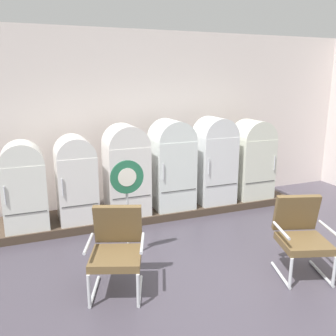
% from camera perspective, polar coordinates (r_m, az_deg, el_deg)
% --- Properties ---
extents(ground, '(12.00, 10.00, 0.05)m').
position_cam_1_polar(ground, '(4.36, 10.98, -20.96)').
color(ground, '#433D48').
extents(back_wall, '(11.76, 0.12, 3.29)m').
position_cam_1_polar(back_wall, '(6.97, -4.68, 7.46)').
color(back_wall, silver).
rests_on(back_wall, ground).
extents(display_plinth, '(5.56, 0.95, 0.14)m').
position_cam_1_polar(display_plinth, '(6.76, -2.83, -6.66)').
color(display_plinth, '#46372A').
rests_on(display_plinth, ground).
extents(refrigerator_0, '(0.65, 0.61, 1.37)m').
position_cam_1_polar(refrigerator_0, '(6.07, -21.68, -2.25)').
color(refrigerator_0, white).
rests_on(refrigerator_0, display_plinth).
extents(refrigerator_1, '(0.62, 0.69, 1.41)m').
position_cam_1_polar(refrigerator_1, '(6.14, -14.25, -1.26)').
color(refrigerator_1, white).
rests_on(refrigerator_1, display_plinth).
extents(refrigerator_2, '(0.70, 0.66, 1.55)m').
position_cam_1_polar(refrigerator_2, '(6.26, -6.57, 0.09)').
color(refrigerator_2, white).
rests_on(refrigerator_2, display_plinth).
extents(refrigerator_3, '(0.70, 0.70, 1.60)m').
position_cam_1_polar(refrigerator_3, '(6.53, 0.57, 0.99)').
color(refrigerator_3, white).
rests_on(refrigerator_3, display_plinth).
extents(refrigerator_4, '(0.68, 0.63, 1.61)m').
position_cam_1_polar(refrigerator_4, '(6.86, 7.30, 1.60)').
color(refrigerator_4, white).
rests_on(refrigerator_4, display_plinth).
extents(refrigerator_5, '(0.71, 0.63, 1.52)m').
position_cam_1_polar(refrigerator_5, '(7.30, 13.09, 1.70)').
color(refrigerator_5, silver).
rests_on(refrigerator_5, display_plinth).
extents(armchair_left, '(0.79, 0.84, 0.99)m').
position_cam_1_polar(armchair_left, '(4.38, -8.05, -12.06)').
color(armchair_left, silver).
rests_on(armchair_left, ground).
extents(armchair_right, '(0.77, 0.83, 0.99)m').
position_cam_1_polar(armchair_right, '(4.97, 20.13, -9.53)').
color(armchair_right, silver).
rests_on(armchair_right, ground).
extents(sign_stand, '(0.45, 0.32, 1.40)m').
position_cam_1_polar(sign_stand, '(4.99, -6.33, -6.86)').
color(sign_stand, '#2D2D30').
rests_on(sign_stand, ground).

